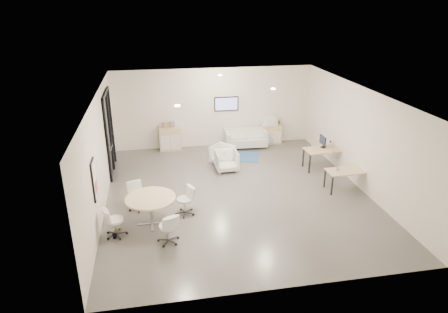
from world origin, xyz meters
TOP-DOWN VIEW (x-y plane):
  - room_shell at (0.00, 0.00)m, footprint 9.60×10.60m
  - glass_door at (-3.95, 2.51)m, footprint 0.09×1.90m
  - artwork at (-3.97, -1.60)m, footprint 0.05×0.54m
  - wall_tv at (0.50, 4.46)m, footprint 0.98×0.06m
  - ceiling_spots at (-0.20, 0.83)m, footprint 3.14×4.14m
  - sideboard_left at (-1.83, 4.25)m, footprint 0.85×0.44m
  - sideboard_right at (2.39, 4.27)m, footprint 0.83×0.40m
  - books at (-1.88, 4.26)m, footprint 0.49×0.14m
  - printer at (2.33, 4.28)m, footprint 0.55×0.48m
  - loveseat at (1.24, 4.07)m, footprint 1.72×0.93m
  - blue_rug at (0.67, 3.03)m, footprint 1.84×1.46m
  - armchair_left at (-0.01, 2.50)m, footprint 1.01×1.02m
  - armchair_right at (0.02, 1.84)m, footprint 0.79×0.75m
  - desk_rear at (3.49, 1.38)m, footprint 1.48×0.82m
  - desk_front at (3.49, -0.36)m, footprint 1.31×0.68m
  - monitor at (3.45, 1.53)m, footprint 0.20×0.50m
  - round_table at (-2.64, -1.39)m, footprint 1.34×1.34m
  - meeting_chairs at (-2.64, -1.39)m, footprint 2.62×2.62m
  - plant_cabinet at (2.67, 4.27)m, footprint 0.31×0.33m
  - plant_floor at (-3.59, -1.91)m, footprint 0.23×0.32m
  - cup at (3.18, -0.30)m, footprint 0.15×0.13m

SIDE VIEW (x-z plane):
  - blue_rug at x=0.67m, z-range 0.00..0.01m
  - plant_floor at x=-3.59m, z-range 0.00..0.13m
  - loveseat at x=1.24m, z-range 0.03..0.66m
  - armchair_left at x=-0.01m, z-range 0.00..0.76m
  - armchair_right at x=0.02m, z-range 0.00..0.79m
  - meeting_chairs at x=-2.64m, z-range 0.00..0.82m
  - sideboard_right at x=2.39m, z-range 0.00..0.83m
  - sideboard_left at x=-1.83m, z-range 0.00..0.96m
  - desk_front at x=3.49m, z-range 0.27..0.94m
  - desk_rear at x=3.49m, z-range 0.30..1.05m
  - round_table at x=-2.64m, z-range 0.33..1.15m
  - cup at x=3.18m, z-range 0.67..0.81m
  - plant_cabinet at x=2.67m, z-range 0.83..1.06m
  - monitor at x=3.45m, z-range 0.76..1.20m
  - printer at x=2.33m, z-range 0.82..1.18m
  - books at x=-1.88m, z-range 0.96..1.18m
  - glass_door at x=-3.95m, z-range 0.08..2.93m
  - artwork at x=-3.97m, z-range 1.03..2.07m
  - room_shell at x=0.00m, z-range -0.80..4.00m
  - wall_tv at x=0.50m, z-range 1.46..2.04m
  - ceiling_spots at x=-0.20m, z-range 3.17..3.20m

